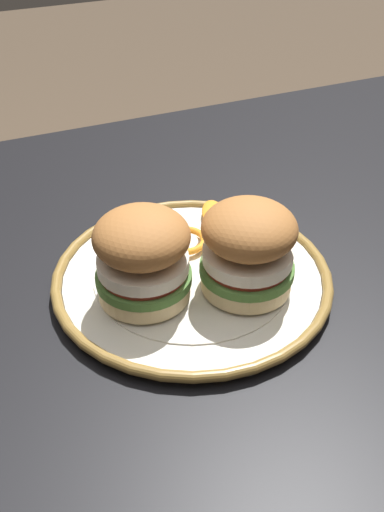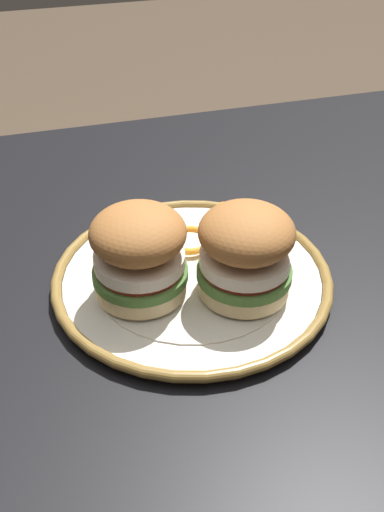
# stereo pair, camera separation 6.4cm
# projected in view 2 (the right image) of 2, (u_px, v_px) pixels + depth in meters

# --- Properties ---
(dining_table) EXTENTS (1.49, 0.96, 0.72)m
(dining_table) POSITION_uv_depth(u_px,v_px,m) (241.00, 345.00, 0.74)
(dining_table) COLOR black
(dining_table) RESTS_ON ground
(dinner_plate) EXTENTS (0.31, 0.31, 0.02)m
(dinner_plate) POSITION_uv_depth(u_px,v_px,m) (192.00, 278.00, 0.70)
(dinner_plate) COLOR silver
(dinner_plate) RESTS_ON dining_table
(sandwich_half_left) EXTENTS (0.12, 0.12, 0.10)m
(sandwich_half_left) POSITION_uv_depth(u_px,v_px,m) (246.00, 251.00, 0.64)
(sandwich_half_left) COLOR beige
(sandwich_half_left) RESTS_ON dinner_plate
(sandwich_half_right) EXTENTS (0.13, 0.13, 0.10)m
(sandwich_half_right) POSITION_uv_depth(u_px,v_px,m) (139.00, 252.00, 0.64)
(sandwich_half_right) COLOR beige
(sandwich_half_right) RESTS_ON dinner_plate
(orange_peel_curled) EXTENTS (0.08, 0.08, 0.01)m
(orange_peel_curled) POSITION_uv_depth(u_px,v_px,m) (190.00, 240.00, 0.73)
(orange_peel_curled) COLOR orange
(orange_peel_curled) RESTS_ON dinner_plate
(orange_peel_strip_long) EXTENTS (0.05, 0.08, 0.01)m
(orange_peel_strip_long) POSITION_uv_depth(u_px,v_px,m) (224.00, 217.00, 0.77)
(orange_peel_strip_long) COLOR orange
(orange_peel_strip_long) RESTS_ON dinner_plate
(orange_peel_strip_short) EXTENTS (0.07, 0.06, 0.01)m
(orange_peel_strip_short) POSITION_uv_depth(u_px,v_px,m) (147.00, 221.00, 0.77)
(orange_peel_strip_short) COLOR orange
(orange_peel_strip_short) RESTS_ON dinner_plate
(orange_peel_small_curl) EXTENTS (0.07, 0.07, 0.01)m
(orange_peel_small_curl) POSITION_uv_depth(u_px,v_px,m) (254.00, 240.00, 0.73)
(orange_peel_small_curl) COLOR orange
(orange_peel_small_curl) RESTS_ON dinner_plate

